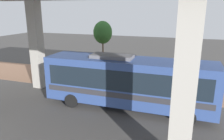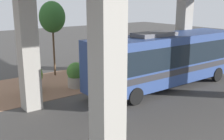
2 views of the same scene
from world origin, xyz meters
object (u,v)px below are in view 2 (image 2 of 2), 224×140
at_px(planter_extra, 111,74).
at_px(street_tree_near, 52,17).
at_px(planter_back, 104,67).
at_px(planter_front, 31,78).
at_px(planter_middle, 76,75).
at_px(fire_hydrant, 123,67).
at_px(bus, 166,57).

height_order(planter_extra, street_tree_near, street_tree_near).
bearing_deg(street_tree_near, planter_back, 47.13).
bearing_deg(street_tree_near, planter_front, -46.45).
height_order(planter_back, street_tree_near, street_tree_near).
bearing_deg(planter_back, planter_middle, -70.82).
relative_size(fire_hydrant, planter_back, 0.75).
relative_size(bus, planter_back, 7.58).
xyz_separation_m(fire_hydrant, planter_middle, (0.68, -4.53, 0.27)).
height_order(bus, fire_hydrant, bus).
height_order(planter_middle, planter_back, planter_middle).
distance_m(fire_hydrant, planter_back, 1.62).
bearing_deg(planter_middle, planter_back, 109.18).
distance_m(planter_back, planter_extra, 1.99).
height_order(bus, planter_front, bus).
xyz_separation_m(planter_back, planter_extra, (1.88, -0.67, -0.00)).
relative_size(bus, planter_middle, 6.81).
bearing_deg(bus, planter_extra, -137.14).
bearing_deg(planter_middle, street_tree_near, 177.24).
xyz_separation_m(planter_front, street_tree_near, (-2.80, 2.94, 3.53)).
bearing_deg(fire_hydrant, planter_front, -91.11).
bearing_deg(fire_hydrant, planter_back, -102.64).
xyz_separation_m(planter_extra, street_tree_near, (-4.46, -2.11, 3.68)).
bearing_deg(bus, street_tree_near, -147.21).
bearing_deg(fire_hydrant, planter_middle, -81.51).
relative_size(planter_middle, planter_back, 1.11).
distance_m(planter_middle, street_tree_near, 5.10).
relative_size(planter_middle, planter_extra, 1.09).
bearing_deg(fire_hydrant, planter_extra, -55.75).
xyz_separation_m(planter_middle, planter_back, (-1.03, 2.96, -0.09)).
bearing_deg(planter_extra, planter_front, -108.26).
relative_size(planter_middle, street_tree_near, 0.30).
bearing_deg(planter_middle, fire_hydrant, 98.49).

